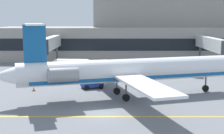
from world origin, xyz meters
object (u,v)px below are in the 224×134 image
object	(u,v)px
regional_jet	(127,71)
pushback_tractor	(190,71)
baggage_tug	(93,82)
fuel_tank	(71,64)

from	to	relation	value
regional_jet	pushback_tractor	size ratio (longest dim) A/B	9.96
baggage_tug	fuel_tank	size ratio (longest dim) A/B	0.45
pushback_tractor	fuel_tank	distance (m)	22.25
baggage_tug	regional_jet	bearing A→B (deg)	-49.90
baggage_tug	pushback_tractor	distance (m)	19.03
pushback_tractor	baggage_tug	bearing A→B (deg)	-149.87
fuel_tank	regional_jet	bearing A→B (deg)	-65.16
regional_jet	baggage_tug	size ratio (longest dim) A/B	9.70
pushback_tractor	fuel_tank	size ratio (longest dim) A/B	0.44
regional_jet	fuel_tank	xyz separation A→B (m)	(-9.66, 20.86, -2.16)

